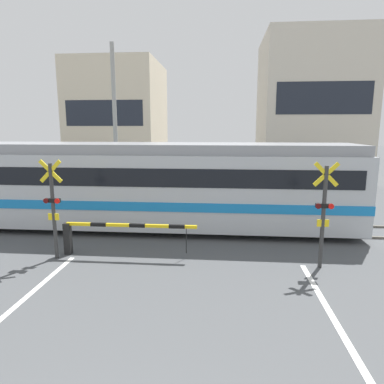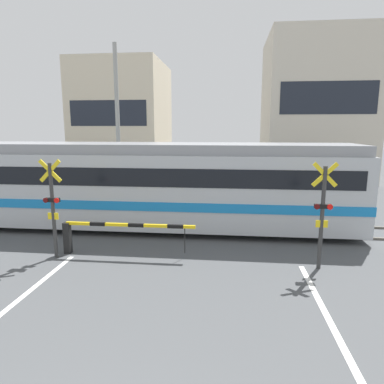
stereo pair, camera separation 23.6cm
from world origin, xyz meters
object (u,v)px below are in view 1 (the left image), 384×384
commuter_train (117,183)px  crossing_signal_left (53,205)px  crossing_barrier_near (103,232)px  pedestrian (188,181)px  crossing_barrier_far (253,198)px  crossing_signal_right (324,211)px

commuter_train → crossing_signal_left: size_ratio=6.12×
crossing_barrier_near → crossing_signal_left: size_ratio=1.38×
crossing_barrier_near → pedestrian: bearing=79.7°
commuter_train → crossing_barrier_near: size_ratio=4.44×
crossing_signal_left → crossing_barrier_near: bearing=15.5°
crossing_barrier_far → crossing_signal_right: size_ratio=1.38×
crossing_barrier_far → pedestrian: pedestrian is taller
crossing_barrier_far → crossing_signal_right: 6.26m
commuter_train → crossing_barrier_near: bearing=-80.7°
crossing_barrier_far → crossing_signal_left: 8.82m
pedestrian → commuter_train: bearing=-109.9°
crossing_barrier_near → pedestrian: size_ratio=2.55×
pedestrian → crossing_barrier_far: bearing=-46.0°
crossing_barrier_far → crossing_signal_left: size_ratio=1.38×
commuter_train → crossing_signal_right: (6.87, -3.51, -0.12)m
pedestrian → crossing_signal_left: bearing=-107.6°
commuter_train → crossing_barrier_near: 3.33m
crossing_barrier_near → crossing_barrier_far: size_ratio=1.00×
pedestrian → crossing_signal_right: bearing=-63.8°
crossing_barrier_far → crossing_signal_left: bearing=-136.4°
crossing_barrier_far → crossing_signal_right: crossing_signal_right is taller
crossing_signal_left → pedestrian: 10.01m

